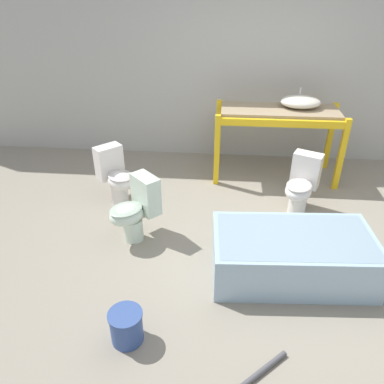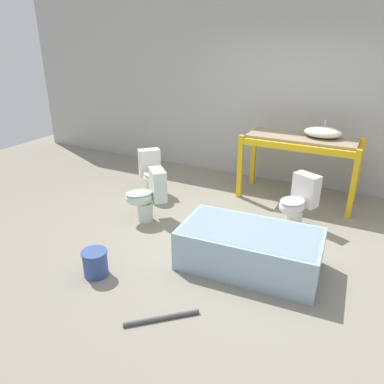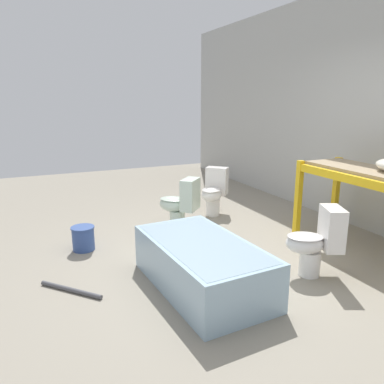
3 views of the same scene
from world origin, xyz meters
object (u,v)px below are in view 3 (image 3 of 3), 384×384
Objects in this scene: toilet_near at (180,203)px; toilet_extra at (316,241)px; bathtub_main at (202,262)px; toilet_far at (214,191)px; bucket_white at (83,238)px.

toilet_near is 1.00× the size of toilet_extra.
bathtub_main is 2.29m from toilet_far.
bucket_white is (-1.37, -0.88, -0.11)m from bathtub_main.
bathtub_main reaches higher than bucket_white.
bathtub_main is 5.36× the size of bucket_white.
toilet_extra reaches higher than bathtub_main.
toilet_far reaches higher than bathtub_main.
toilet_near is at bearing 98.81° from bucket_white.
toilet_far is 2.13m from bucket_white.
toilet_near reaches higher than bucket_white.
toilet_extra is at bearing -45.48° from toilet_far.
toilet_far is at bearing 106.61° from bucket_white.
toilet_near is (-1.57, 0.44, 0.11)m from bathtub_main.
toilet_near is 1.35m from bucket_white.
toilet_near is 2.49× the size of bucket_white.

